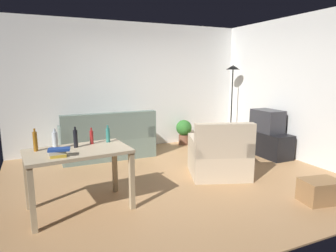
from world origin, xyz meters
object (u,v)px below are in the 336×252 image
Objects in this scene: couch at (108,142)px; bottle_amber at (35,141)px; tv at (267,121)px; armchair at (219,157)px; bottle_dark at (76,138)px; bottle_red at (92,137)px; storage_box at (320,191)px; potted_plant at (184,130)px; bottle_clear at (55,140)px; book_stack at (58,152)px; desk at (78,159)px; torchiere_lamp at (232,83)px; tv_stand at (266,143)px; bottle_tall at (108,135)px.

bottle_amber reaches higher than couch.
tv and armchair have the same top height.
bottle_dark reaches higher than bottle_red.
couch is 3.77m from storage_box.
bottle_dark reaches higher than potted_plant.
armchair is at bearing 3.72° from bottle_clear.
bottle_clear reaches higher than book_stack.
desk is 5.15× the size of book_stack.
torchiere_lamp is 7.18× the size of bottle_clear.
desk is (-0.82, -2.09, 0.34)m from couch.
bottle_amber is (-4.24, -2.01, -0.53)m from torchiere_lamp.
tv_stand is at bearing 16.00° from book_stack.
couch is 2.30m from bottle_clear.
bottle_amber reaches higher than tv_stand.
bottle_clear is at bearing 159.04° from storage_box.
tv_stand is at bearing 11.42° from bottle_red.
storage_box is at bearing -25.83° from desk.
tv is 0.53× the size of armchair.
tv_stand is at bearing -137.09° from armchair.
tv_stand is 4.36m from bottle_amber.
desk is 4.84× the size of bottle_dark.
potted_plant is 2.26× the size of bottle_clear.
tv is at bearing -52.40° from potted_plant.
bottle_amber is at bearing -173.80° from bottle_tall.
bottle_clear is at bearing -153.38° from torchiere_lamp.
potted_plant reaches higher than storage_box.
book_stack is at bearing -149.64° from torchiere_lamp.
bottle_dark reaches higher than book_stack.
bottle_clear is (-4.03, -0.82, 0.17)m from tv.
torchiere_lamp is at bearing 0.17° from tv.
tv_stand is 4.22× the size of bottle_dark.
bottle_amber reaches higher than bottle_dark.
bottle_clear is (-4.03, -2.02, -0.54)m from torchiere_lamp.
torchiere_lamp is 8.51× the size of bottle_red.
torchiere_lamp is (-0.00, 1.20, 0.71)m from tv.
torchiere_lamp is at bearing 0.00° from tv_stand.
armchair is 2.09m from bottle_red.
tv is 2.65× the size of bottle_tall.
couch is 2.29m from armchair.
couch is at bearing 123.12° from storage_box.
bottle_amber is (-0.46, 0.14, 0.23)m from desk.
bottle_dark is at bearing 102.28° from tv.
torchiere_lamp reaches higher than tv.
tv_stand is at bearing 90.00° from tv.
bottle_amber is at bearing -154.67° from torchiere_lamp.
bottle_clear reaches higher than bottle_red.
tv_stand is at bearing -52.49° from potted_plant.
desk is at bearing -150.45° from torchiere_lamp.
book_stack is at bearing 31.52° from armchair.
tv_stand is 1.83× the size of tv.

